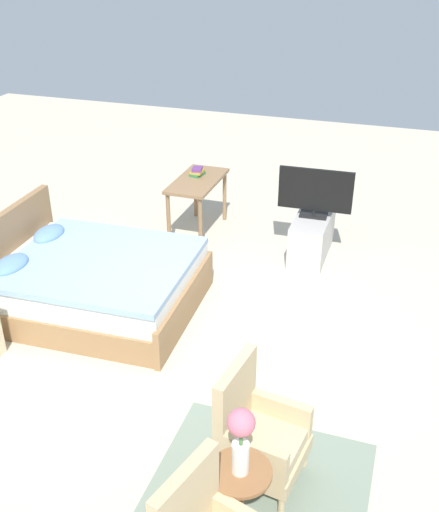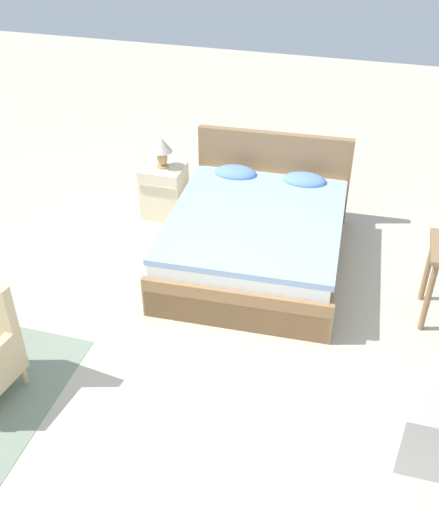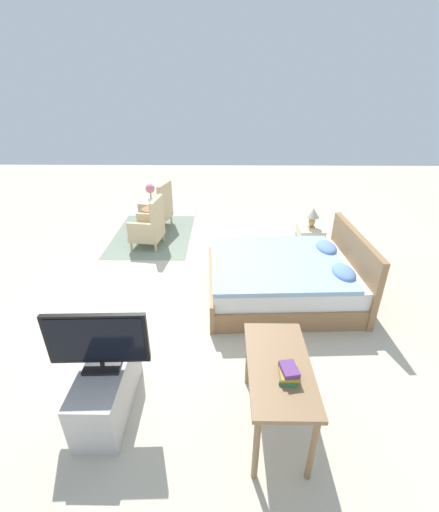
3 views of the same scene
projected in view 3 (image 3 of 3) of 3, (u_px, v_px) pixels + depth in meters
The scene contains 13 objects.
ground_plane at pixel (202, 291), 5.04m from camera, with size 16.00×16.00×0.00m, color beige.
floor_rug at pixel (153, 235), 6.80m from camera, with size 2.10×1.50×0.01m.
bed at pixel (285, 278), 4.79m from camera, with size 1.71×2.09×0.96m.
armchair_by_window_left at pixel (158, 209), 7.04m from camera, with size 0.67×0.67×0.92m.
armchair_by_window_right at pixel (149, 227), 6.19m from camera, with size 0.61×0.61×0.92m.
side_table at pixel (153, 219), 6.64m from camera, with size 0.40×0.40×0.56m.
flower_vase at pixel (151, 194), 6.41m from camera, with size 0.17×0.17×0.48m.
nightstand at pixel (309, 243), 5.82m from camera, with size 0.44×0.41×0.58m.
table_lamp at pixel (313, 215), 5.59m from camera, with size 0.22×0.22×0.33m.
tv_stand at pixel (107, 388), 3.16m from camera, with size 0.96×0.40×0.51m.
tv_flatscreen at pixel (97, 341), 2.89m from camera, with size 0.21×0.87×0.58m.
vanity_desk at pixel (278, 374), 2.83m from camera, with size 1.04×0.52×0.73m.
book_stack at pixel (289, 373), 2.64m from camera, with size 0.22×0.17×0.10m.
Camera 3 is at (4.21, 0.32, 2.81)m, focal length 24.00 mm.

